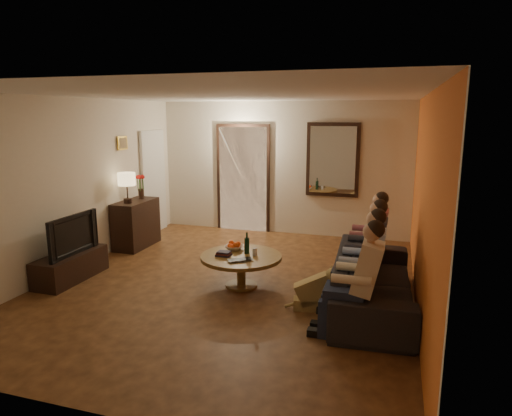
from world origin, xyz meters
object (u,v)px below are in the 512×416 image
(coffee_table, at_px, (241,271))
(bowl, at_px, (234,247))
(person_b, at_px, (365,267))
(person_d, at_px, (371,240))
(table_lamp, at_px, (127,188))
(sofa, at_px, (374,280))
(wine_bottle, at_px, (247,243))
(dog, at_px, (314,288))
(tv, at_px, (68,234))
(person_c, at_px, (368,252))
(tv_stand, at_px, (71,266))
(person_a, at_px, (360,285))
(laptop, at_px, (241,261))
(dresser, at_px, (136,224))

(coffee_table, distance_m, bowl, 0.38)
(person_b, distance_m, person_d, 1.20)
(table_lamp, xyz_separation_m, sofa, (4.22, -1.23, -0.77))
(wine_bottle, bearing_deg, sofa, -8.39)
(sofa, relative_size, dog, 4.17)
(tv, bearing_deg, person_c, -81.56)
(tv, bearing_deg, person_d, -73.62)
(table_lamp, bearing_deg, person_c, -12.74)
(person_c, bearing_deg, bowl, 177.68)
(person_b, height_order, person_c, same)
(bowl, bearing_deg, table_lamp, 159.25)
(tv_stand, height_order, wine_bottle, wine_bottle)
(person_a, distance_m, bowl, 2.26)
(person_b, height_order, laptop, person_b)
(sofa, relative_size, coffee_table, 2.09)
(dresser, distance_m, person_a, 4.75)
(person_a, bearing_deg, coffee_table, 147.88)
(dresser, bearing_deg, wine_bottle, -25.65)
(dog, bearing_deg, table_lamp, 144.57)
(dog, bearing_deg, sofa, 13.10)
(dresser, distance_m, sofa, 4.47)
(tv_stand, xyz_separation_m, wine_bottle, (2.49, 0.57, 0.41))
(sofa, bearing_deg, person_a, 171.08)
(dresser, height_order, tv, tv)
(wine_bottle, bearing_deg, coffee_table, -116.57)
(person_a, bearing_deg, sofa, 83.66)
(person_a, xyz_separation_m, coffee_table, (-1.68, 1.06, -0.38))
(sofa, bearing_deg, tv, 91.65)
(tv, xyz_separation_m, coffee_table, (2.44, 0.47, -0.45))
(dog, distance_m, laptop, 1.04)
(tv_stand, relative_size, person_b, 0.97)
(tv_stand, relative_size, person_d, 0.97)
(person_a, bearing_deg, person_b, 90.00)
(tv, relative_size, person_d, 0.83)
(dresser, xyz_separation_m, laptop, (2.54, -1.58, 0.04))
(dog, bearing_deg, coffee_table, 145.00)
(table_lamp, bearing_deg, coffee_table, -23.80)
(sofa, height_order, bowl, sofa)
(person_b, xyz_separation_m, bowl, (-1.86, 0.68, -0.12))
(dresser, distance_m, dog, 3.96)
(table_lamp, xyz_separation_m, person_c, (4.12, -0.93, -0.51))
(tv, height_order, sofa, tv)
(person_b, relative_size, person_d, 1.00)
(person_d, xyz_separation_m, coffee_table, (-1.68, -0.74, -0.38))
(table_lamp, bearing_deg, bowl, -20.75)
(coffee_table, height_order, wine_bottle, wine_bottle)
(person_d, distance_m, coffee_table, 1.88)
(tv_stand, xyz_separation_m, person_b, (4.12, 0.01, 0.41))
(table_lamp, distance_m, bowl, 2.50)
(tv, bearing_deg, person_b, -89.83)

